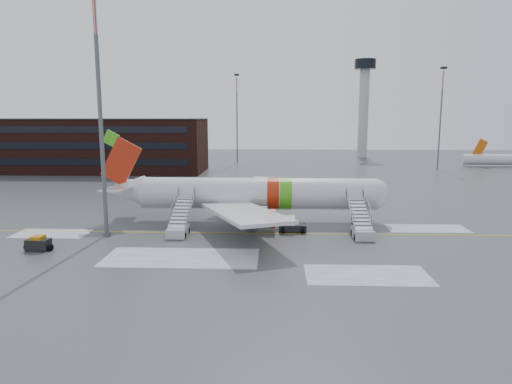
{
  "coord_description": "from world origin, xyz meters",
  "views": [
    {
      "loc": [
        2.39,
        -49.71,
        12.69
      ],
      "look_at": [
        0.29,
        2.78,
        4.0
      ],
      "focal_mm": 32.0,
      "sensor_mm": 36.0,
      "label": 1
    }
  ],
  "objects_px": {
    "airstair_fwd": "(361,227)",
    "baggage_tractor": "(38,244)",
    "airstair_aft": "(179,225)",
    "pushback_tug": "(291,225)",
    "airliner": "(249,194)",
    "light_mast_near": "(100,108)"
  },
  "relations": [
    {
      "from": "pushback_tug",
      "to": "airliner",
      "type": "bearing_deg",
      "value": 135.32
    },
    {
      "from": "pushback_tug",
      "to": "baggage_tractor",
      "type": "distance_m",
      "value": 25.81
    },
    {
      "from": "airliner",
      "to": "pushback_tug",
      "type": "relative_size",
      "value": 11.49
    },
    {
      "from": "pushback_tug",
      "to": "airstair_fwd",
      "type": "bearing_deg",
      "value": -12.35
    },
    {
      "from": "airstair_fwd",
      "to": "airliner",
      "type": "bearing_deg",
      "value": 152.28
    },
    {
      "from": "airstair_aft",
      "to": "baggage_tractor",
      "type": "xyz_separation_m",
      "value": [
        -12.33,
        -6.5,
        -0.46
      ]
    },
    {
      "from": "airstair_aft",
      "to": "pushback_tug",
      "type": "distance_m",
      "value": 12.28
    },
    {
      "from": "airstair_aft",
      "to": "baggage_tractor",
      "type": "relative_size",
      "value": 2.77
    },
    {
      "from": "airstair_aft",
      "to": "baggage_tractor",
      "type": "distance_m",
      "value": 13.94
    },
    {
      "from": "baggage_tractor",
      "to": "light_mast_near",
      "type": "xyz_separation_m",
      "value": [
        4.49,
        5.87,
        13.01
      ]
    },
    {
      "from": "airliner",
      "to": "light_mast_near",
      "type": "height_order",
      "value": "light_mast_near"
    },
    {
      "from": "pushback_tug",
      "to": "baggage_tractor",
      "type": "relative_size",
      "value": 1.1
    },
    {
      "from": "airstair_fwd",
      "to": "airstair_aft",
      "type": "height_order",
      "value": "same"
    },
    {
      "from": "airstair_aft",
      "to": "airstair_fwd",
      "type": "bearing_deg",
      "value": 0.0
    },
    {
      "from": "airliner",
      "to": "airstair_fwd",
      "type": "distance_m",
      "value": 14.24
    },
    {
      "from": "airliner",
      "to": "light_mast_near",
      "type": "relative_size",
      "value": 1.33
    },
    {
      "from": "airstair_aft",
      "to": "baggage_tractor",
      "type": "bearing_deg",
      "value": -152.22
    },
    {
      "from": "airliner",
      "to": "pushback_tug",
      "type": "distance_m",
      "value": 7.45
    },
    {
      "from": "pushback_tug",
      "to": "baggage_tractor",
      "type": "bearing_deg",
      "value": -161.63
    },
    {
      "from": "airliner",
      "to": "baggage_tractor",
      "type": "xyz_separation_m",
      "value": [
        -19.54,
        -13.03,
        -2.81
      ]
    },
    {
      "from": "baggage_tractor",
      "to": "light_mast_near",
      "type": "bearing_deg",
      "value": 52.59
    },
    {
      "from": "airstair_fwd",
      "to": "baggage_tractor",
      "type": "bearing_deg",
      "value": -168.52
    }
  ]
}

